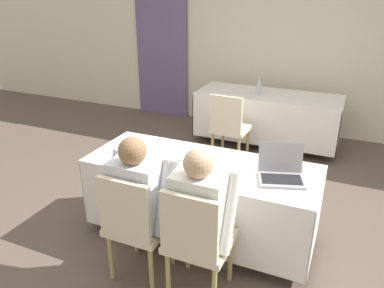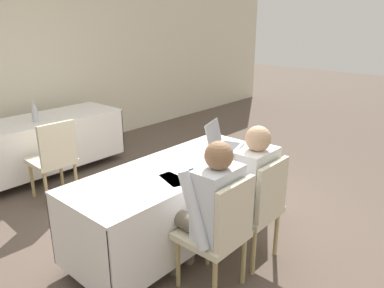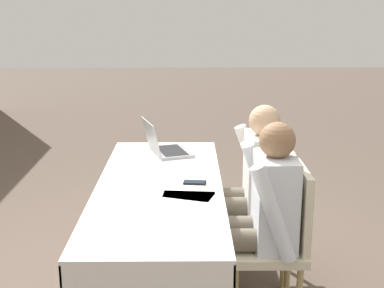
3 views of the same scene
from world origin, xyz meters
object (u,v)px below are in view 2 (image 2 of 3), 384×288
(laptop, at_px, (223,143))
(person_white_shirt, at_px, (247,184))
(cell_phone, at_px, (195,172))
(chair_far_spare, at_px, (54,157))
(person_checkered_shirt, at_px, (209,206))
(water_bottle, at_px, (35,113))
(chair_near_right, at_px, (257,206))
(chair_near_left, at_px, (220,230))

(laptop, xyz_separation_m, person_white_shirt, (-0.42, -0.57, -0.12))
(cell_phone, relative_size, chair_far_spare, 0.16)
(cell_phone, height_order, person_checkered_shirt, person_checkered_shirt)
(chair_far_spare, height_order, person_white_shirt, person_white_shirt)
(water_bottle, xyz_separation_m, chair_near_right, (0.34, -2.96, -0.34))
(water_bottle, distance_m, chair_far_spare, 0.80)
(laptop, relative_size, person_checkered_shirt, 0.36)
(chair_far_spare, bearing_deg, laptop, 123.34)
(person_white_shirt, bearing_deg, cell_phone, -58.12)
(chair_near_left, bearing_deg, laptop, -143.70)
(laptop, relative_size, person_white_shirt, 0.36)
(chair_near_right, bearing_deg, chair_far_spare, -77.14)
(laptop, bearing_deg, water_bottle, 90.48)
(chair_far_spare, relative_size, person_white_shirt, 0.78)
(laptop, height_order, chair_far_spare, laptop)
(cell_phone, relative_size, person_white_shirt, 0.12)
(chair_far_spare, bearing_deg, person_checkered_shirt, 93.44)
(chair_near_left, xyz_separation_m, person_checkered_shirt, (0.00, 0.10, 0.16))
(cell_phone, bearing_deg, water_bottle, 99.20)
(person_white_shirt, bearing_deg, chair_far_spare, -76.54)
(cell_phone, relative_size, chair_near_right, 0.16)
(cell_phone, bearing_deg, chair_near_left, -112.69)
(chair_far_spare, relative_size, person_checkered_shirt, 0.78)
(laptop, height_order, chair_near_left, laptop)
(laptop, xyz_separation_m, person_checkered_shirt, (-0.91, -0.57, -0.12))
(water_bottle, relative_size, person_checkered_shirt, 0.21)
(person_white_shirt, bearing_deg, chair_near_right, 90.00)
(chair_near_left, distance_m, chair_near_right, 0.49)
(cell_phone, xyz_separation_m, person_checkered_shirt, (-0.26, -0.36, -0.08))
(person_checkered_shirt, bearing_deg, laptop, -148.16)
(water_bottle, bearing_deg, chair_near_right, -83.45)
(chair_far_spare, xyz_separation_m, person_white_shirt, (0.52, -2.15, 0.16))
(chair_near_left, relative_size, chair_near_right, 1.00)
(chair_near_left, height_order, chair_far_spare, same)
(chair_near_left, xyz_separation_m, person_white_shirt, (0.49, 0.10, 0.16))
(chair_near_right, xyz_separation_m, person_checkered_shirt, (-0.49, 0.10, 0.16))
(person_checkered_shirt, bearing_deg, cell_phone, -125.77)
(chair_near_left, bearing_deg, cell_phone, -119.30)
(chair_near_right, height_order, chair_far_spare, same)
(laptop, relative_size, chair_near_right, 0.46)
(cell_phone, bearing_deg, laptop, 23.88)
(cell_phone, xyz_separation_m, chair_near_left, (-0.26, -0.47, -0.24))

